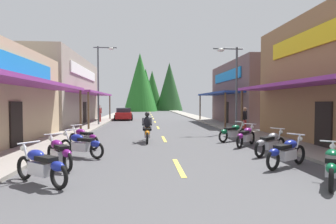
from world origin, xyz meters
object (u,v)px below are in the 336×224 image
object	(u,v)px
motorcycle_parked_left_0	(41,165)
motorcycle_parked_right_1	(286,152)
motorcycle_parked_right_0	(332,165)
motorcycle_parked_left_2	(81,144)
rider_cruising_lead	(147,129)
pedestrian_browsing	(245,118)
motorcycle_parked_right_3	(246,136)
streetlamp_right	(232,77)
motorcycle_parked_right_4	(233,132)
streetlamp_left	(101,75)
pedestrian_by_shop	(100,113)
parked_car_curbside	(124,114)
motorcycle_parked_left_1	(59,152)
motorcycle_parked_left_3	(84,137)
motorcycle_parked_right_2	(270,143)

from	to	relation	value
motorcycle_parked_left_0	motorcycle_parked_right_1	bearing A→B (deg)	-132.33
motorcycle_parked_right_0	motorcycle_parked_left_2	size ratio (longest dim) A/B	0.93
motorcycle_parked_right_0	motorcycle_parked_left_0	xyz separation A→B (m)	(-7.28, 0.62, 0.00)
motorcycle_parked_left_0	rider_cruising_lead	distance (m)	7.54
motorcycle_parked_left_2	pedestrian_browsing	bearing A→B (deg)	-111.36
motorcycle_parked_left_0	motorcycle_parked_right_3	bearing A→B (deg)	-106.12
streetlamp_right	motorcycle_parked_right_4	bearing A→B (deg)	-107.46
streetlamp_left	pedestrian_by_shop	world-z (taller)	streetlamp_left
parked_car_curbside	motorcycle_parked_right_3	bearing A→B (deg)	-163.43
motorcycle_parked_left_1	motorcycle_parked_left_2	size ratio (longest dim) A/B	0.94
motorcycle_parked_left_2	motorcycle_parked_left_1	bearing A→B (deg)	108.37
motorcycle_parked_left_3	pedestrian_by_shop	distance (m)	15.31
motorcycle_parked_right_2	pedestrian_browsing	xyz separation A→B (m)	(1.80, 7.45, 0.51)
motorcycle_parked_left_1	motorcycle_parked_right_4	bearing A→B (deg)	-90.72
motorcycle_parked_right_3	motorcycle_parked_right_1	bearing A→B (deg)	-141.02
motorcycle_parked_left_0	motorcycle_parked_left_3	world-z (taller)	same
motorcycle_parked_right_2	motorcycle_parked_left_3	size ratio (longest dim) A/B	1.11
motorcycle_parked_right_4	motorcycle_parked_left_3	bearing A→B (deg)	161.49
motorcycle_parked_left_2	motorcycle_parked_right_0	bearing A→B (deg)	-179.36
streetlamp_right	motorcycle_parked_right_4	xyz separation A→B (m)	(-1.27, -4.02, -3.30)
motorcycle_parked_left_0	pedestrian_browsing	world-z (taller)	pedestrian_browsing
motorcycle_parked_right_4	rider_cruising_lead	distance (m)	4.51
motorcycle_parked_right_1	motorcycle_parked_right_4	distance (m)	5.70
motorcycle_parked_right_3	pedestrian_browsing	size ratio (longest dim) A/B	0.96
motorcycle_parked_right_2	motorcycle_parked_right_4	bearing A→B (deg)	59.35
motorcycle_parked_right_3	rider_cruising_lead	world-z (taller)	rider_cruising_lead
streetlamp_right	motorcycle_parked_right_0	world-z (taller)	streetlamp_right
motorcycle_parked_left_2	motorcycle_parked_right_1	bearing A→B (deg)	-167.46
streetlamp_left	streetlamp_right	world-z (taller)	streetlamp_left
parked_car_curbside	motorcycle_parked_right_0	bearing A→B (deg)	-167.82
streetlamp_right	parked_car_curbside	size ratio (longest dim) A/B	1.31
motorcycle_parked_left_2	pedestrian_by_shop	size ratio (longest dim) A/B	1.08
motorcycle_parked_right_0	pedestrian_browsing	world-z (taller)	pedestrian_browsing
streetlamp_left	motorcycle_parked_left_0	size ratio (longest dim) A/B	3.99
motorcycle_parked_left_1	motorcycle_parked_left_2	world-z (taller)	same
streetlamp_left	motorcycle_parked_right_4	world-z (taller)	streetlamp_left
motorcycle_parked_right_1	parked_car_curbside	xyz separation A→B (m)	(-6.95, 23.92, 0.20)
motorcycle_parked_right_1	rider_cruising_lead	size ratio (longest dim) A/B	0.88
motorcycle_parked_left_1	parked_car_curbside	distance (m)	23.34
motorcycle_parked_right_4	motorcycle_parked_left_3	xyz separation A→B (m)	(-7.37, -1.53, 0.00)
streetlamp_right	rider_cruising_lead	size ratio (longest dim) A/B	2.70
streetlamp_left	motorcycle_parked_right_3	bearing A→B (deg)	-54.68
motorcycle_parked_right_4	pedestrian_browsing	bearing A→B (deg)	30.79
motorcycle_parked_right_4	motorcycle_parked_left_1	size ratio (longest dim) A/B	1.06
motorcycle_parked_left_1	parked_car_curbside	size ratio (longest dim) A/B	0.41
streetlamp_left	motorcycle_parked_left_2	bearing A→B (deg)	-84.16
motorcycle_parked_right_2	motorcycle_parked_left_3	distance (m)	7.93
streetlamp_left	motorcycle_parked_left_2	distance (m)	14.56
motorcycle_parked_right_1	motorcycle_parked_right_3	size ratio (longest dim) A/B	1.15
motorcycle_parked_right_4	motorcycle_parked_left_1	distance (m)	8.94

